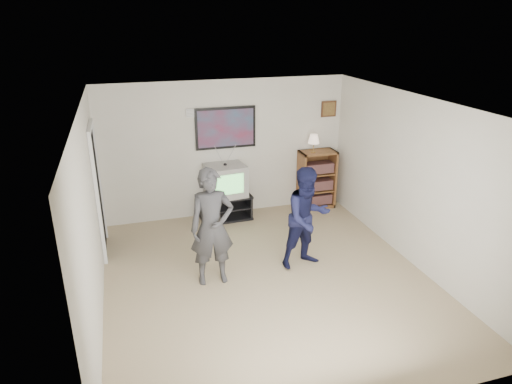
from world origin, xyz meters
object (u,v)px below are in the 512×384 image
media_stand (226,207)px  crt_television (226,180)px  bookshelf (317,179)px  person_tall (212,227)px  person_short (307,218)px

media_stand → crt_television: bearing=-2.5°
media_stand → bookshelf: size_ratio=0.83×
bookshelf → person_tall: 3.24m
crt_television → person_short: person_short is taller
media_stand → person_short: bearing=-71.0°
media_stand → crt_television: (0.01, 0.00, 0.52)m
person_short → bookshelf: bearing=52.3°
crt_television → bookshelf: bookshelf is taller
media_stand → bookshelf: bearing=-0.9°
media_stand → person_tall: (-0.65, -2.02, 0.61)m
crt_television → person_tall: bearing=-114.3°
media_stand → bookshelf: (1.82, 0.05, 0.33)m
media_stand → crt_television: crt_television is taller
person_tall → person_short: (1.43, 0.05, -0.07)m
person_short → crt_television: bearing=100.8°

